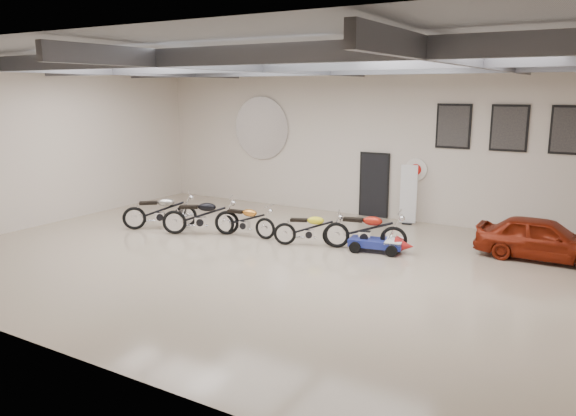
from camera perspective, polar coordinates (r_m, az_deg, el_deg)
The scene contains 19 objects.
floor at distance 14.22m, azimuth -2.50°, elevation -5.20°, with size 16.00×12.00×0.01m, color tan.
ceiling at distance 13.62m, azimuth -2.70°, elevation 15.34°, with size 16.00×12.00×0.01m, color gray.
back_wall at distance 18.96m, azimuth 7.55°, elevation 6.73°, with size 16.00×0.02×5.00m, color beige.
left_wall at distance 19.29m, azimuth -22.94°, elevation 5.98°, with size 0.02×12.00×5.00m, color beige.
ceiling_beams at distance 13.60m, azimuth -2.69°, elevation 14.29°, with size 15.80×11.80×0.32m, color #5B5C63, non-canonical shape.
door at distance 18.90m, azimuth 8.75°, elevation 2.24°, with size 0.92×0.08×2.10m, color black.
logo_plaque at distance 20.81m, azimuth -2.73°, elevation 8.10°, with size 2.30×0.06×1.16m, color silver, non-canonical shape.
poster_left at distance 17.89m, azimuth 16.47°, elevation 7.97°, with size 1.05×0.08×1.35m, color black, non-canonical shape.
poster_mid at distance 17.56m, azimuth 21.55°, elevation 7.56°, with size 1.05×0.08×1.35m, color black, non-canonical shape.
poster_right at distance 17.36m, azimuth 26.79°, elevation 7.08°, with size 1.05×0.08×1.35m, color black, non-canonical shape.
oil_sign at distance 18.33m, azimuth 12.87°, elevation 3.84°, with size 0.72×0.10×0.72m, color white, non-canonical shape.
banner_stand at distance 18.05m, azimuth 12.13°, elevation 1.32°, with size 0.51×0.21×1.89m, color white, non-canonical shape.
motorcycle_silver at distance 17.59m, azimuth -12.90°, elevation -0.25°, with size 2.19×0.68×1.14m, color silver, non-canonical shape.
motorcycle_black at distance 16.64m, azimuth -8.89°, elevation -0.74°, with size 2.22×0.69×1.15m, color silver, non-canonical shape.
motorcycle_gold at distance 16.27m, azimuth -4.44°, elevation -1.19°, with size 1.94×0.60×1.01m, color silver, non-canonical shape.
motorcycle_yellow at distance 15.28m, azimuth 2.17°, elevation -2.05°, with size 1.92×0.59×1.00m, color silver, non-canonical shape.
motorcycle_red at distance 14.98m, azimuth 7.82°, elevation -2.18°, with size 2.17×0.67×1.13m, color silver, non-canonical shape.
go_kart at distance 14.91m, azimuth 9.49°, elevation -3.30°, with size 1.71×0.77×0.62m, color navy, non-canonical shape.
vintage_car at distance 15.41m, azimuth 24.43°, elevation -2.84°, with size 3.19×1.29×1.09m, color maroon.
Camera 1 is at (7.52, -11.32, 4.19)m, focal length 35.00 mm.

